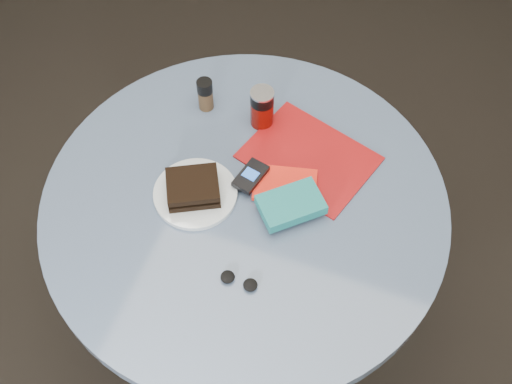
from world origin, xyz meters
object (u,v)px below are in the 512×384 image
(sandwich, at_px, (193,188))
(red_book, at_px, (285,185))
(headphones, at_px, (239,281))
(mp3_player, at_px, (251,176))
(soda_can, at_px, (262,108))
(magazine, at_px, (309,157))
(table, at_px, (245,233))
(pepper_grinder, at_px, (205,94))
(novel, at_px, (291,205))
(plate, at_px, (195,193))

(sandwich, xyz_separation_m, red_book, (0.20, 0.10, -0.02))
(sandwich, height_order, headphones, sandwich)
(red_book, xyz_separation_m, mp3_player, (-0.09, -0.01, 0.01))
(soda_can, relative_size, magazine, 0.37)
(soda_can, distance_m, headphones, 0.48)
(table, relative_size, pepper_grinder, 10.42)
(magazine, height_order, headphones, headphones)
(soda_can, xyz_separation_m, mp3_player, (0.04, -0.19, -0.03))
(mp3_player, relative_size, headphones, 1.17)
(soda_can, relative_size, red_book, 0.75)
(mp3_player, bearing_deg, novel, -21.99)
(table, relative_size, red_book, 6.50)
(soda_can, xyz_separation_m, novel, (0.16, -0.24, -0.03))
(sandwich, distance_m, soda_can, 0.29)
(sandwich, relative_size, red_book, 1.04)
(plate, relative_size, mp3_player, 2.00)
(plate, relative_size, red_book, 1.34)
(table, xyz_separation_m, red_book, (0.08, 0.07, 0.18))
(headphones, bearing_deg, plate, 135.31)
(sandwich, bearing_deg, red_book, 26.53)
(soda_can, bearing_deg, red_book, -54.73)
(pepper_grinder, xyz_separation_m, magazine, (0.31, -0.07, -0.05))
(red_book, distance_m, headphones, 0.28)
(soda_can, relative_size, mp3_player, 1.13)
(sandwich, height_order, soda_can, soda_can)
(soda_can, bearing_deg, table, -79.69)
(sandwich, bearing_deg, headphones, -43.81)
(soda_can, xyz_separation_m, pepper_grinder, (-0.16, -0.00, -0.01))
(table, xyz_separation_m, headphones, (0.07, -0.21, 0.17))
(sandwich, bearing_deg, plate, 51.94)
(magazine, bearing_deg, sandwich, -120.30)
(soda_can, bearing_deg, novel, -56.18)
(magazine, xyz_separation_m, red_book, (-0.03, -0.11, 0.01))
(sandwich, height_order, mp3_player, sandwich)
(magazine, height_order, novel, novel)
(novel, bearing_deg, table, 140.47)
(table, relative_size, mp3_player, 9.71)
(red_book, bearing_deg, soda_can, 111.65)
(table, relative_size, sandwich, 6.25)
(red_book, xyz_separation_m, novel, (0.04, -0.06, 0.02))
(magazine, bearing_deg, soda_can, 172.92)
(table, xyz_separation_m, soda_can, (-0.04, 0.25, 0.22))
(novel, distance_m, headphones, 0.23)
(sandwich, xyz_separation_m, mp3_player, (0.12, 0.09, -0.01))
(sandwich, distance_m, pepper_grinder, 0.29)
(sandwich, bearing_deg, pepper_grinder, 106.78)
(magazine, bearing_deg, pepper_grinder, -174.94)
(plate, bearing_deg, table, 13.70)
(sandwich, distance_m, magazine, 0.31)
(mp3_player, bearing_deg, soda_can, 101.92)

